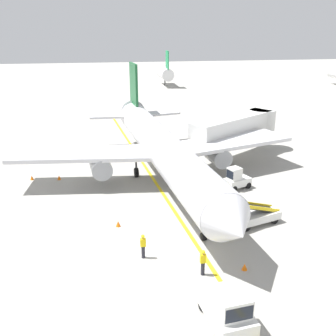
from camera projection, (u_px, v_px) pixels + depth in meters
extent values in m
plane|color=#9E9B93|center=(170.00, 251.00, 26.47)|extent=(300.00, 300.00, 0.00)
cube|color=yellow|center=(178.00, 216.00, 31.36)|extent=(7.77, 79.68, 0.01)
cylinder|color=silver|center=(162.00, 148.00, 37.16)|extent=(6.09, 30.18, 3.30)
cone|color=silver|center=(234.00, 227.00, 22.47)|extent=(3.44, 2.69, 3.23)
cone|color=silver|center=(131.00, 110.00, 51.90)|extent=(3.38, 3.08, 3.14)
cube|color=silver|center=(229.00, 142.00, 40.53)|extent=(13.72, 8.08, 0.36)
cylinder|color=gray|center=(217.00, 155.00, 39.55)|extent=(2.19, 3.36, 1.90)
cube|color=silver|center=(81.00, 154.00, 36.79)|extent=(13.42, 5.87, 0.36)
cylinder|color=gray|center=(101.00, 166.00, 36.63)|extent=(2.19, 3.36, 1.90)
cube|color=#19592D|center=(134.00, 85.00, 48.49)|extent=(0.65, 4.01, 5.20)
cube|color=silver|center=(158.00, 113.00, 50.11)|extent=(5.57, 3.34, 0.24)
cube|color=silver|center=(111.00, 116.00, 48.61)|extent=(5.30, 2.44, 0.24)
cylinder|color=#4C4C51|center=(204.00, 220.00, 27.37)|extent=(0.20, 0.20, 3.12)
cylinder|color=black|center=(204.00, 236.00, 27.80)|extent=(0.40, 0.59, 0.56)
cylinder|color=#4C4C51|center=(178.00, 159.00, 40.16)|extent=(0.20, 0.20, 3.12)
cylinder|color=black|center=(178.00, 168.00, 40.53)|extent=(0.44, 0.99, 0.96)
cylinder|color=#4C4C51|center=(136.00, 162.00, 39.07)|extent=(0.20, 0.20, 3.12)
cylinder|color=black|center=(136.00, 172.00, 39.43)|extent=(0.44, 0.99, 0.96)
cube|color=black|center=(221.00, 207.00, 24.16)|extent=(2.89, 1.26, 0.60)
cube|color=silver|center=(233.00, 127.00, 44.13)|extent=(11.44, 8.80, 2.50)
cylinder|color=silver|center=(262.00, 120.00, 47.83)|extent=(3.20, 3.20, 2.50)
cylinder|color=#59595B|center=(222.00, 151.00, 43.79)|extent=(0.56, 0.56, 2.35)
cube|color=#333338|center=(222.00, 159.00, 44.10)|extent=(1.80, 1.40, 0.50)
cube|color=silver|center=(226.00, 311.00, 19.90)|extent=(2.29, 3.79, 0.80)
cube|color=silver|center=(232.00, 303.00, 19.01)|extent=(1.69, 1.78, 1.10)
cube|color=black|center=(239.00, 314.00, 18.31)|extent=(1.43, 0.24, 0.77)
cylinder|color=black|center=(251.00, 331.00, 19.11)|extent=(0.28, 0.62, 0.60)
cylinder|color=black|center=(229.00, 299.00, 21.38)|extent=(0.28, 0.62, 0.60)
cylinder|color=black|center=(202.00, 305.00, 20.96)|extent=(0.28, 0.62, 0.60)
cube|color=silver|center=(237.00, 182.00, 36.61)|extent=(2.70, 2.06, 0.70)
cube|color=silver|center=(234.00, 173.00, 36.11)|extent=(1.38, 1.35, 1.10)
cube|color=black|center=(230.00, 174.00, 35.86)|extent=(0.42, 0.94, 0.77)
cylinder|color=black|center=(234.00, 189.00, 35.88)|extent=(0.64, 0.42, 0.60)
cylinder|color=black|center=(226.00, 185.00, 36.78)|extent=(0.64, 0.42, 0.60)
cylinder|color=black|center=(248.00, 185.00, 36.69)|extent=(0.64, 0.42, 0.60)
cylinder|color=black|center=(240.00, 182.00, 37.58)|extent=(0.64, 0.42, 0.60)
cube|color=silver|center=(256.00, 217.00, 30.01)|extent=(4.07, 2.52, 0.60)
cylinder|color=black|center=(246.00, 227.00, 29.02)|extent=(0.64, 0.38, 0.60)
cylinder|color=black|center=(236.00, 220.00, 30.09)|extent=(0.64, 0.38, 0.60)
cylinder|color=black|center=(275.00, 220.00, 30.14)|extent=(0.64, 0.38, 0.60)
cylinder|color=black|center=(264.00, 213.00, 31.21)|extent=(0.64, 0.38, 0.60)
cube|color=black|center=(250.00, 207.00, 29.44)|extent=(5.04, 2.29, 1.76)
cube|color=yellow|center=(254.00, 208.00, 29.02)|extent=(4.83, 1.51, 1.84)
cube|color=yellow|center=(247.00, 203.00, 29.77)|extent=(4.83, 1.51, 1.84)
cylinder|color=#26262D|center=(143.00, 252.00, 25.62)|extent=(0.24, 0.24, 0.85)
cube|color=yellow|center=(143.00, 242.00, 25.38)|extent=(0.36, 0.22, 0.56)
sphere|color=#9E7051|center=(143.00, 237.00, 25.25)|extent=(0.20, 0.20, 0.20)
sphere|color=yellow|center=(143.00, 236.00, 25.23)|extent=(0.24, 0.24, 0.24)
cylinder|color=#26262D|center=(203.00, 269.00, 23.86)|extent=(0.24, 0.24, 0.85)
cube|color=yellow|center=(203.00, 259.00, 23.62)|extent=(0.36, 0.22, 0.56)
sphere|color=#9E7051|center=(203.00, 253.00, 23.49)|extent=(0.20, 0.20, 0.20)
sphere|color=yellow|center=(203.00, 252.00, 23.47)|extent=(0.24, 0.24, 0.24)
cone|color=orange|center=(59.00, 177.00, 38.83)|extent=(0.36, 0.36, 0.44)
cone|color=orange|center=(118.00, 224.00, 29.72)|extent=(0.36, 0.36, 0.44)
cone|color=orange|center=(32.00, 178.00, 38.77)|extent=(0.36, 0.36, 0.44)
cone|color=orange|center=(245.00, 267.00, 24.40)|extent=(0.36, 0.36, 0.44)
cylinder|color=silver|center=(165.00, 73.00, 99.87)|extent=(3.00, 10.00, 3.00)
cylinder|color=#3F3F3F|center=(165.00, 82.00, 100.65)|extent=(0.30, 0.30, 1.60)
cube|color=#198C4C|center=(167.00, 60.00, 95.44)|extent=(0.24, 3.20, 4.40)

